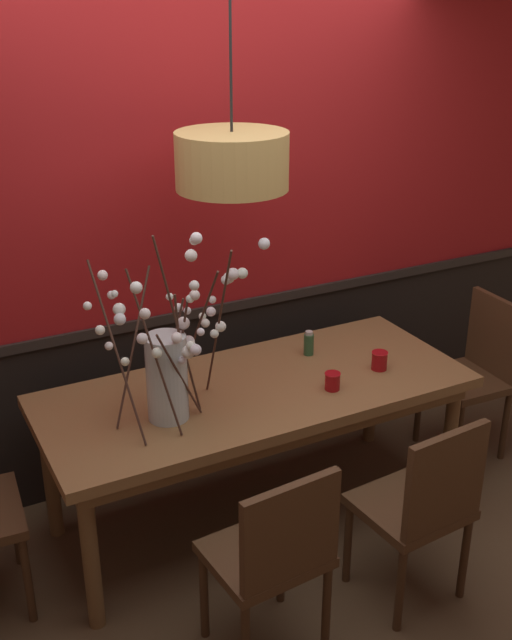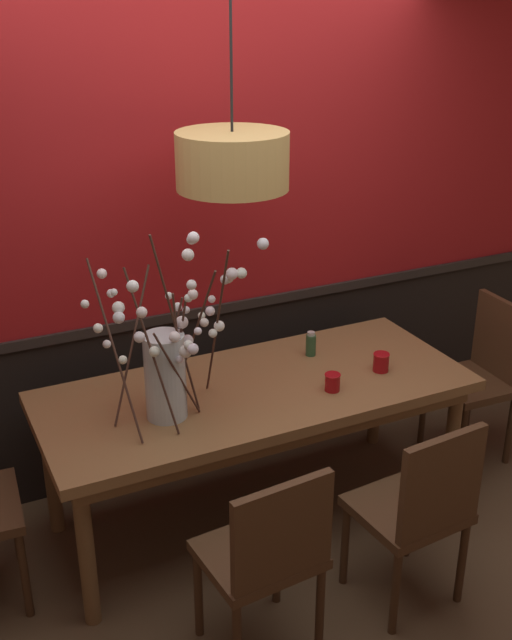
# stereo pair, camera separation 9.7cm
# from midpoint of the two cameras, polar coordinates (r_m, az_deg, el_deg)

# --- Properties ---
(ground_plane) EXTENTS (24.00, 24.00, 0.00)m
(ground_plane) POSITION_cam_midpoint_polar(r_m,az_deg,el_deg) (4.08, -0.70, -14.19)
(ground_plane) COLOR brown
(back_wall) EXTENTS (5.78, 0.14, 2.74)m
(back_wall) POSITION_cam_midpoint_polar(r_m,az_deg,el_deg) (4.02, -5.21, 6.98)
(back_wall) COLOR black
(back_wall) RESTS_ON ground
(dining_table) EXTENTS (2.05, 0.85, 0.75)m
(dining_table) POSITION_cam_midpoint_polar(r_m,az_deg,el_deg) (3.71, -0.75, -6.04)
(dining_table) COLOR olive
(dining_table) RESTS_ON ground
(chair_near_side_left) EXTENTS (0.47, 0.42, 0.88)m
(chair_near_side_left) POSITION_cam_midpoint_polar(r_m,az_deg,el_deg) (3.07, 0.40, -16.78)
(chair_near_side_left) COLOR #4C301C
(chair_near_side_left) RESTS_ON ground
(chair_head_east_end) EXTENTS (0.40, 0.44, 0.92)m
(chair_head_east_end) POSITION_cam_midpoint_polar(r_m,az_deg,el_deg) (4.52, 15.32, -3.40)
(chair_head_east_end) COLOR #4C301C
(chair_head_east_end) RESTS_ON ground
(chair_near_side_right) EXTENTS (0.46, 0.44, 0.90)m
(chair_near_side_right) POSITION_cam_midpoint_polar(r_m,az_deg,el_deg) (3.38, 11.32, -13.07)
(chair_near_side_right) COLOR #4C301C
(chair_near_side_right) RESTS_ON ground
(vase_with_blossoms) EXTENTS (0.79, 0.48, 0.88)m
(vase_with_blossoms) POSITION_cam_midpoint_polar(r_m,az_deg,el_deg) (3.34, -7.20, -3.48)
(vase_with_blossoms) COLOR silver
(vase_with_blossoms) RESTS_ON dining_table
(candle_holder_nearer_center) EXTENTS (0.08, 0.08, 0.09)m
(candle_holder_nearer_center) POSITION_cam_midpoint_polar(r_m,az_deg,el_deg) (3.85, 8.35, -2.96)
(candle_holder_nearer_center) COLOR #9E0F14
(candle_holder_nearer_center) RESTS_ON dining_table
(candle_holder_nearer_edge) EXTENTS (0.08, 0.08, 0.09)m
(candle_holder_nearer_edge) POSITION_cam_midpoint_polar(r_m,az_deg,el_deg) (3.64, 4.88, -4.49)
(candle_holder_nearer_edge) COLOR #9E0F14
(candle_holder_nearer_edge) RESTS_ON dining_table
(condiment_bottle) EXTENTS (0.05, 0.05, 0.13)m
(condiment_bottle) POSITION_cam_midpoint_polar(r_m,az_deg,el_deg) (3.96, 3.20, -1.74)
(condiment_bottle) COLOR #2D5633
(condiment_bottle) RESTS_ON dining_table
(pendant_lamp) EXTENTS (0.49, 0.49, 1.06)m
(pendant_lamp) POSITION_cam_midpoint_polar(r_m,az_deg,el_deg) (3.37, -2.62, 11.60)
(pendant_lamp) COLOR tan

